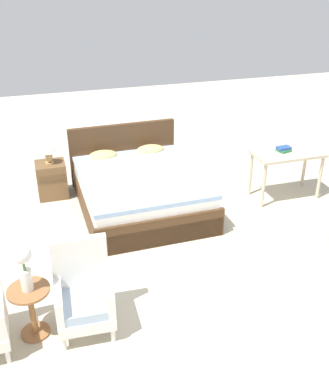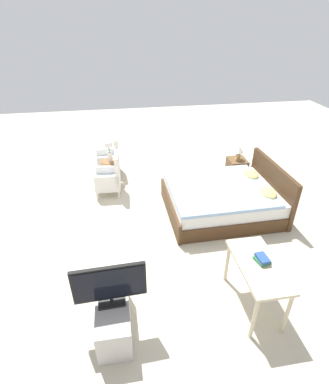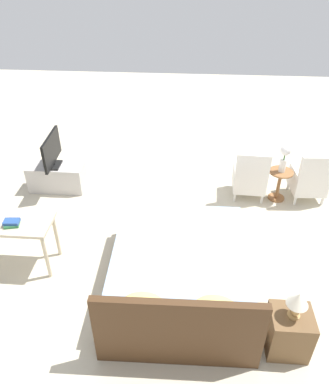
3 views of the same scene
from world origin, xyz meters
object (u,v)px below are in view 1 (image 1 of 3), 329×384
object	(u,v)px
side_table	(31,306)
nightstand	(52,180)
bed	(139,188)
table_lamp	(48,150)
flower_vase	(24,264)
book_stack	(284,149)
vanity_desk	(287,159)
armchair_by_window_right	(84,295)

from	to	relation	value
side_table	nightstand	bearing A→B (deg)	82.10
bed	table_lamp	bearing A→B (deg)	148.99
flower_vase	bed	bearing A→B (deg)	53.80
side_table	table_lamp	distance (m)	2.95
side_table	book_stack	size ratio (longest dim) A/B	2.61
side_table	vanity_desk	distance (m)	4.23
bed	side_table	distance (m)	2.70
armchair_by_window_right	table_lamp	xyz separation A→B (m)	(-0.09, 2.92, 0.39)
bed	book_stack	world-z (taller)	bed
bed	nightstand	xyz separation A→B (m)	(-1.19, 0.72, -0.02)
flower_vase	vanity_desk	size ratio (longest dim) A/B	0.46
vanity_desk	side_table	bearing A→B (deg)	-154.03
armchair_by_window_right	table_lamp	distance (m)	2.94
armchair_by_window_right	table_lamp	world-z (taller)	armchair_by_window_right
side_table	nightstand	xyz separation A→B (m)	(0.40, 2.89, -0.07)
side_table	nightstand	world-z (taller)	nightstand
nightstand	table_lamp	distance (m)	0.49
table_lamp	vanity_desk	world-z (taller)	table_lamp
nightstand	table_lamp	bearing A→B (deg)	90.00
armchair_by_window_right	side_table	distance (m)	0.50
bed	nightstand	world-z (taller)	bed
bed	table_lamp	size ratio (longest dim) A/B	6.51
book_stack	vanity_desk	bearing A→B (deg)	-50.29
table_lamp	book_stack	world-z (taller)	table_lamp
bed	armchair_by_window_right	size ratio (longest dim) A/B	2.34
vanity_desk	nightstand	bearing A→B (deg)	162.84
nightstand	book_stack	size ratio (longest dim) A/B	2.62
table_lamp	book_stack	distance (m)	3.49
armchair_by_window_right	flower_vase	size ratio (longest dim) A/B	1.93
side_table	vanity_desk	xyz separation A→B (m)	(3.79, 1.85, 0.28)
side_table	table_lamp	bearing A→B (deg)	82.10
armchair_by_window_right	side_table	bearing A→B (deg)	177.64
nightstand	armchair_by_window_right	bearing A→B (deg)	-88.14
armchair_by_window_right	book_stack	xyz separation A→B (m)	(3.25, 1.92, 0.39)
table_lamp	vanity_desk	distance (m)	3.55
side_table	book_stack	xyz separation A→B (m)	(3.75, 1.90, 0.42)
vanity_desk	book_stack	world-z (taller)	book_stack
nightstand	flower_vase	bearing A→B (deg)	-97.90
armchair_by_window_right	nightstand	bearing A→B (deg)	91.86
bed	table_lamp	world-z (taller)	bed
side_table	vanity_desk	size ratio (longest dim) A/B	0.53
armchair_by_window_right	vanity_desk	distance (m)	3.80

